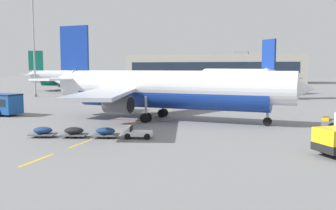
{
  "coord_description": "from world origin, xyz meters",
  "views": [
    {
      "loc": [
        34.51,
        -21.41,
        6.56
      ],
      "look_at": [
        21.53,
        21.75,
        2.08
      ],
      "focal_mm": 40.3,
      "sensor_mm": 36.0,
      "label": 1
    }
  ],
  "objects_px": {
    "airliner_far_right": "(235,78)",
    "apron_light_mast_near": "(33,29)",
    "airliner_foreground": "(165,89)",
    "baggage_train": "(90,132)",
    "airliner_far_center": "(80,78)"
  },
  "relations": [
    {
      "from": "airliner_far_center",
      "to": "apron_light_mast_near",
      "type": "height_order",
      "value": "apron_light_mast_near"
    },
    {
      "from": "airliner_far_right",
      "to": "apron_light_mast_near",
      "type": "height_order",
      "value": "apron_light_mast_near"
    },
    {
      "from": "airliner_far_center",
      "to": "apron_light_mast_near",
      "type": "bearing_deg",
      "value": -85.16
    },
    {
      "from": "airliner_foreground",
      "to": "airliner_far_center",
      "type": "xyz_separation_m",
      "value": [
        -41.27,
        51.24,
        -0.28
      ]
    },
    {
      "from": "airliner_foreground",
      "to": "airliner_far_right",
      "type": "relative_size",
      "value": 1.09
    },
    {
      "from": "apron_light_mast_near",
      "to": "airliner_far_right",
      "type": "bearing_deg",
      "value": 24.58
    },
    {
      "from": "baggage_train",
      "to": "apron_light_mast_near",
      "type": "xyz_separation_m",
      "value": [
        -36.01,
        41.33,
        14.61
      ]
    },
    {
      "from": "baggage_train",
      "to": "airliner_foreground",
      "type": "bearing_deg",
      "value": 76.1
    },
    {
      "from": "airliner_far_right",
      "to": "baggage_train",
      "type": "bearing_deg",
      "value": -95.99
    },
    {
      "from": "airliner_far_center",
      "to": "airliner_far_right",
      "type": "relative_size",
      "value": 0.99
    },
    {
      "from": "airliner_foreground",
      "to": "airliner_far_center",
      "type": "distance_m",
      "value": 65.79
    },
    {
      "from": "apron_light_mast_near",
      "to": "airliner_far_center",
      "type": "bearing_deg",
      "value": 94.84
    },
    {
      "from": "airliner_far_right",
      "to": "apron_light_mast_near",
      "type": "relative_size",
      "value": 1.32
    },
    {
      "from": "airliner_foreground",
      "to": "baggage_train",
      "type": "height_order",
      "value": "airliner_foreground"
    },
    {
      "from": "airliner_far_right",
      "to": "baggage_train",
      "type": "relative_size",
      "value": 2.75
    }
  ]
}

